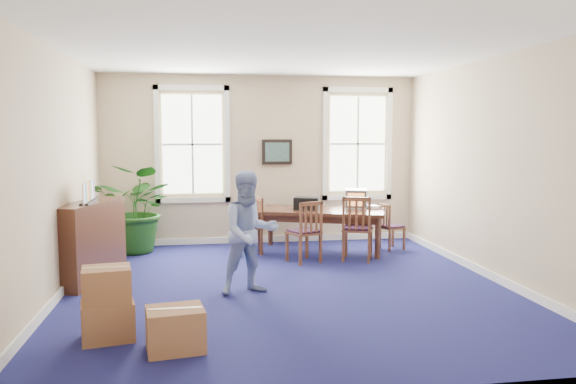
{
  "coord_description": "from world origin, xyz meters",
  "views": [
    {
      "loc": [
        -1.18,
        -7.47,
        2.1
      ],
      "look_at": [
        0.1,
        0.6,
        1.25
      ],
      "focal_mm": 35.0,
      "sensor_mm": 36.0,
      "label": 1
    }
  ],
  "objects": [
    {
      "name": "floor",
      "position": [
        0.0,
        0.0,
        0.0
      ],
      "size": [
        6.5,
        6.5,
        0.0
      ],
      "primitive_type": "plane",
      "color": "navy",
      "rests_on": "ground"
    },
    {
      "name": "ceiling",
      "position": [
        0.0,
        0.0,
        3.2
      ],
      "size": [
        6.5,
        6.5,
        0.0
      ],
      "primitive_type": "plane",
      "rotation": [
        3.14,
        0.0,
        0.0
      ],
      "color": "white",
      "rests_on": "ground"
    },
    {
      "name": "wall_back",
      "position": [
        0.0,
        3.25,
        1.6
      ],
      "size": [
        6.5,
        0.0,
        6.5
      ],
      "primitive_type": "plane",
      "rotation": [
        1.57,
        0.0,
        0.0
      ],
      "color": "#C3AC89",
      "rests_on": "ground"
    },
    {
      "name": "wall_front",
      "position": [
        0.0,
        -3.25,
        1.6
      ],
      "size": [
        6.5,
        0.0,
        6.5
      ],
      "primitive_type": "plane",
      "rotation": [
        -1.57,
        0.0,
        0.0
      ],
      "color": "#C3AC89",
      "rests_on": "ground"
    },
    {
      "name": "wall_left",
      "position": [
        -3.0,
        0.0,
        1.6
      ],
      "size": [
        0.0,
        6.5,
        6.5
      ],
      "primitive_type": "plane",
      "rotation": [
        1.57,
        0.0,
        1.57
      ],
      "color": "#C3AC89",
      "rests_on": "ground"
    },
    {
      "name": "wall_right",
      "position": [
        3.0,
        0.0,
        1.6
      ],
      "size": [
        0.0,
        6.5,
        6.5
      ],
      "primitive_type": "plane",
      "rotation": [
        1.57,
        0.0,
        -1.57
      ],
      "color": "#C3AC89",
      "rests_on": "ground"
    },
    {
      "name": "baseboard_back",
      "position": [
        0.0,
        3.22,
        0.06
      ],
      "size": [
        6.0,
        0.04,
        0.12
      ],
      "primitive_type": "cube",
      "color": "white",
      "rests_on": "ground"
    },
    {
      "name": "baseboard_left",
      "position": [
        -2.97,
        0.0,
        0.06
      ],
      "size": [
        0.04,
        6.5,
        0.12
      ],
      "primitive_type": "cube",
      "color": "white",
      "rests_on": "ground"
    },
    {
      "name": "baseboard_right",
      "position": [
        2.97,
        0.0,
        0.06
      ],
      "size": [
        0.04,
        6.5,
        0.12
      ],
      "primitive_type": "cube",
      "color": "white",
      "rests_on": "ground"
    },
    {
      "name": "window_left",
      "position": [
        -1.3,
        3.23,
        1.9
      ],
      "size": [
        1.4,
        0.12,
        2.2
      ],
      "primitive_type": null,
      "color": "white",
      "rests_on": "ground"
    },
    {
      "name": "window_right",
      "position": [
        1.9,
        3.23,
        1.9
      ],
      "size": [
        1.4,
        0.12,
        2.2
      ],
      "primitive_type": null,
      "color": "white",
      "rests_on": "ground"
    },
    {
      "name": "wall_picture",
      "position": [
        0.3,
        3.2,
        1.75
      ],
      "size": [
        0.58,
        0.06,
        0.48
      ],
      "primitive_type": null,
      "color": "black",
      "rests_on": "ground"
    },
    {
      "name": "conference_table",
      "position": [
        0.95,
        2.2,
        0.38
      ],
      "size": [
        2.44,
        1.7,
        0.76
      ],
      "primitive_type": null,
      "rotation": [
        0.0,
        0.0,
        -0.34
      ],
      "color": "#4A2719",
      "rests_on": "ground"
    },
    {
      "name": "crt_tv",
      "position": [
        1.61,
        2.25,
        0.93
      ],
      "size": [
        0.48,
        0.51,
        0.35
      ],
      "primitive_type": null,
      "rotation": [
        0.0,
        0.0,
        -0.29
      ],
      "color": "#B7B7BC",
      "rests_on": "conference_table"
    },
    {
      "name": "game_console",
      "position": [
        1.91,
        2.2,
        0.79
      ],
      "size": [
        0.23,
        0.26,
        0.05
      ],
      "primitive_type": "cube",
      "rotation": [
        0.0,
        0.0,
        0.3
      ],
      "color": "white",
      "rests_on": "conference_table"
    },
    {
      "name": "equipment_bag",
      "position": [
        0.7,
        2.25,
        0.87
      ],
      "size": [
        0.5,
        0.41,
        0.22
      ],
      "primitive_type": "cube",
      "rotation": [
        0.0,
        0.0,
        -0.32
      ],
      "color": "black",
      "rests_on": "conference_table"
    },
    {
      "name": "chair_near_left",
      "position": [
        0.49,
        1.44,
        0.51
      ],
      "size": [
        0.6,
        0.6,
        1.02
      ],
      "primitive_type": null,
      "rotation": [
        0.0,
        0.0,
        3.55
      ],
      "color": "brown",
      "rests_on": "ground"
    },
    {
      "name": "chair_near_right",
      "position": [
        1.4,
        1.44,
        0.54
      ],
      "size": [
        0.63,
        0.63,
        1.08
      ],
      "primitive_type": null,
      "rotation": [
        0.0,
        0.0,
        2.77
      ],
      "color": "brown",
      "rests_on": "ground"
    },
    {
      "name": "chair_end_left",
      "position": [
        -0.37,
        2.2,
        0.5
      ],
      "size": [
        0.53,
        0.53,
        1.0
      ],
      "primitive_type": null,
      "rotation": [
        0.0,
        0.0,
        -1.35
      ],
      "color": "brown",
      "rests_on": "ground"
    },
    {
      "name": "chair_end_right",
      "position": [
        2.26,
        2.2,
        0.42
      ],
      "size": [
        0.48,
        0.48,
        0.84
      ],
      "primitive_type": null,
      "rotation": [
        0.0,
        0.0,
        1.89
      ],
      "color": "brown",
      "rests_on": "ground"
    },
    {
      "name": "man",
      "position": [
        -0.54,
        -0.23,
        0.81
      ],
      "size": [
        0.92,
        0.79,
        1.62
      ],
      "primitive_type": "imported",
      "rotation": [
        0.0,
        0.0,
        0.25
      ],
      "color": "#899FD4",
      "rests_on": "ground"
    },
    {
      "name": "credenza",
      "position": [
        -2.75,
        0.76,
        0.59
      ],
      "size": [
        0.85,
        1.56,
        1.18
      ],
      "primitive_type": "cube",
      "rotation": [
        0.0,
        0.0,
        -0.3
      ],
      "color": "#4A2719",
      "rests_on": "ground"
    },
    {
      "name": "brochure_rack",
      "position": [
        -2.73,
        0.76,
        1.33
      ],
      "size": [
        0.37,
        0.72,
        0.32
      ],
      "primitive_type": null,
      "rotation": [
        0.0,
        0.0,
        0.36
      ],
      "color": "#99999E",
      "rests_on": "credenza"
    },
    {
      "name": "potted_plant",
      "position": [
        -2.27,
        2.65,
        0.79
      ],
      "size": [
        1.77,
        1.67,
        1.57
      ],
      "primitive_type": "imported",
      "rotation": [
        0.0,
        0.0,
        -0.39
      ],
      "color": "#174512",
      "rests_on": "ground"
    },
    {
      "name": "cardboard_boxes",
      "position": [
        -1.93,
        -1.58,
        0.4
      ],
      "size": [
        1.65,
        1.65,
        0.79
      ],
      "primitive_type": null,
      "rotation": [
        0.0,
        0.0,
        0.22
      ],
      "color": "#9F6A44",
      "rests_on": "ground"
    }
  ]
}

